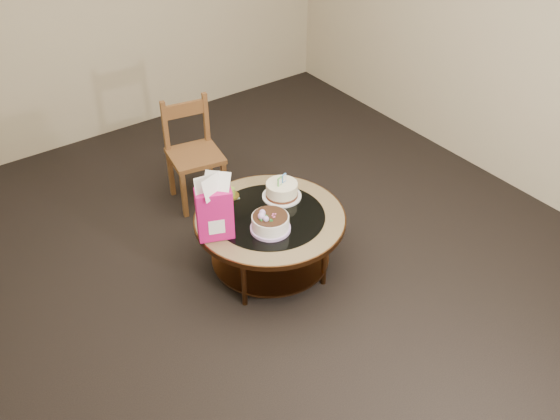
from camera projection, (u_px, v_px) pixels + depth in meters
ground at (270, 267)px, 4.43m from camera, size 5.00×5.00×0.00m
room_walls at (268, 62)px, 3.51m from camera, size 4.52×5.02×2.61m
coffee_table at (270, 225)px, 4.20m from camera, size 1.02×1.02×0.46m
decorated_cake at (270, 224)px, 4.00m from camera, size 0.26×0.26×0.15m
cream_cake at (282, 190)px, 4.30m from camera, size 0.27×0.27×0.17m
gift_bag at (214, 207)px, 3.85m from camera, size 0.25×0.22×0.45m
pillar_candle at (231, 194)px, 4.31m from camera, size 0.11×0.11×0.08m
dining_chair at (193, 152)px, 4.86m from camera, size 0.45×0.45×0.84m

